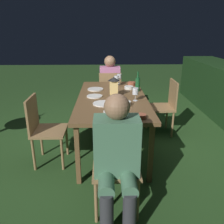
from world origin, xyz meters
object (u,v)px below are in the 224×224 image
(chair_head_near, at_px, (110,92))
(person_in_pink, at_px, (110,82))
(plate_d, at_px, (103,104))
(bowl_salad, at_px, (129,87))
(wine_glass_a, at_px, (117,79))
(bowl_dip, at_px, (141,116))
(chair_side_left_b, at_px, (43,127))
(plate_b, at_px, (95,89))
(bowl_bread, at_px, (131,84))
(bowl_olives, at_px, (125,103))
(green_bottle_on_table, at_px, (138,84))
(plate_c, at_px, (95,96))
(person_in_green, at_px, (117,156))
(wine_glass_c, at_px, (119,77))
(chair_head_far, at_px, (116,159))
(wine_glass_b, at_px, (135,92))
(plate_a, at_px, (112,112))
(dining_table, at_px, (112,100))
(chair_side_right_a, at_px, (165,104))
(lantern_centerpiece, at_px, (114,86))

(chair_head_near, bearing_deg, person_in_pink, 180.00)
(plate_d, relative_size, bowl_salad, 1.81)
(wine_glass_a, height_order, bowl_dip, wine_glass_a)
(chair_side_left_b, relative_size, plate_b, 3.61)
(bowl_bread, bearing_deg, bowl_olives, -10.17)
(green_bottle_on_table, height_order, plate_c, green_bottle_on_table)
(person_in_green, distance_m, wine_glass_c, 2.16)
(chair_head_far, height_order, wine_glass_b, wine_glass_b)
(chair_side_left_b, bearing_deg, chair_head_far, 48.10)
(wine_glass_a, height_order, bowl_olives, wine_glass_a)
(bowl_salad, relative_size, bowl_dip, 1.25)
(chair_side_left_b, bearing_deg, bowl_dip, 71.00)
(person_in_green, bearing_deg, chair_head_far, -180.00)
(plate_a, relative_size, plate_b, 0.85)
(chair_head_near, distance_m, plate_d, 1.55)
(plate_a, bearing_deg, bowl_dip, 57.29)
(dining_table, distance_m, person_in_green, 1.39)
(chair_side_left_b, bearing_deg, wine_glass_b, 101.45)
(plate_a, xyz_separation_m, plate_c, (-0.63, -0.22, 0.00))
(chair_side_left_b, height_order, wine_glass_c, wine_glass_c)
(green_bottle_on_table, height_order, plate_b, green_bottle_on_table)
(bowl_salad, bearing_deg, wine_glass_b, 1.95)
(plate_a, distance_m, plate_c, 0.67)
(person_in_green, height_order, plate_c, person_in_green)
(wine_glass_c, xyz_separation_m, bowl_bread, (0.11, 0.20, -0.09))
(chair_side_left_b, distance_m, chair_head_near, 1.83)
(person_in_pink, xyz_separation_m, plate_c, (1.38, -0.24, 0.11))
(wine_glass_c, bearing_deg, bowl_olives, 0.42)
(plate_c, height_order, bowl_bread, bowl_bread)
(chair_side_right_a, xyz_separation_m, chair_head_far, (1.62, -0.86, 0.00))
(plate_d, distance_m, bowl_dip, 0.63)
(chair_head_near, distance_m, wine_glass_b, 1.46)
(wine_glass_c, bearing_deg, person_in_green, -3.76)
(chair_head_near, height_order, wine_glass_a, wine_glass_a)
(bowl_bread, bearing_deg, bowl_salad, -15.19)
(plate_c, bearing_deg, lantern_centerpiece, 96.61)
(wine_glass_a, bearing_deg, bowl_salad, 43.49)
(chair_side_right_a, height_order, bowl_salad, chair_side_right_a)
(wine_glass_a, relative_size, wine_glass_b, 1.00)
(plate_a, relative_size, plate_c, 0.96)
(bowl_olives, height_order, bowl_bread, bowl_bread)
(chair_head_near, distance_m, plate_c, 1.24)
(person_in_green, bearing_deg, green_bottle_on_table, 166.97)
(chair_head_far, xyz_separation_m, bowl_salad, (-1.61, 0.27, 0.28))
(bowl_bread, bearing_deg, wine_glass_c, -118.50)
(bowl_olives, bearing_deg, wine_glass_a, -176.65)
(person_in_pink, relative_size, lantern_centerpiece, 4.34)
(wine_glass_a, distance_m, bowl_dip, 1.44)
(plate_c, bearing_deg, person_in_pink, 170.25)
(dining_table, bearing_deg, chair_side_right_a, 116.41)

